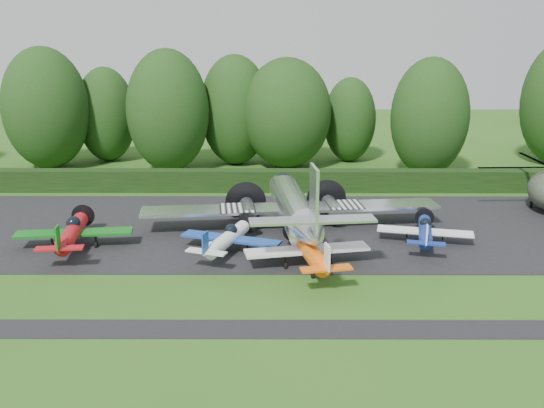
{
  "coord_description": "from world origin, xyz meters",
  "views": [
    {
      "loc": [
        1.22,
        -33.52,
        14.62
      ],
      "look_at": [
        1.1,
        8.07,
        2.5
      ],
      "focal_mm": 40.0,
      "sensor_mm": 36.0,
      "label": 1
    }
  ],
  "objects_px": {
    "light_plane_orange": "(309,250)",
    "light_plane_blue": "(425,231)",
    "light_plane_red": "(72,233)",
    "light_plane_white": "(228,238)",
    "transport_plane": "(293,208)"
  },
  "relations": [
    {
      "from": "light_plane_orange",
      "to": "light_plane_blue",
      "type": "distance_m",
      "value": 9.34
    },
    {
      "from": "light_plane_orange",
      "to": "light_plane_red",
      "type": "bearing_deg",
      "value": 179.65
    },
    {
      "from": "light_plane_white",
      "to": "light_plane_blue",
      "type": "distance_m",
      "value": 13.71
    },
    {
      "from": "light_plane_white",
      "to": "light_plane_orange",
      "type": "xyz_separation_m",
      "value": [
        5.31,
        -2.57,
        0.16
      ]
    },
    {
      "from": "light_plane_blue",
      "to": "light_plane_red",
      "type": "bearing_deg",
      "value": 169.74
    },
    {
      "from": "transport_plane",
      "to": "light_plane_orange",
      "type": "xyz_separation_m",
      "value": [
        0.8,
        -6.69,
        -0.72
      ]
    },
    {
      "from": "light_plane_white",
      "to": "light_plane_blue",
      "type": "relative_size",
      "value": 1.06
    },
    {
      "from": "light_plane_white",
      "to": "light_plane_orange",
      "type": "relative_size",
      "value": 0.87
    },
    {
      "from": "light_plane_white",
      "to": "transport_plane",
      "type": "bearing_deg",
      "value": 22.9
    },
    {
      "from": "transport_plane",
      "to": "light_plane_red",
      "type": "distance_m",
      "value": 15.53
    },
    {
      "from": "light_plane_red",
      "to": "light_plane_orange",
      "type": "xyz_separation_m",
      "value": [
        15.94,
        -3.3,
        0.01
      ]
    },
    {
      "from": "light_plane_white",
      "to": "light_plane_blue",
      "type": "bearing_deg",
      "value": -12.22
    },
    {
      "from": "light_plane_blue",
      "to": "light_plane_white",
      "type": "bearing_deg",
      "value": 174.62
    },
    {
      "from": "transport_plane",
      "to": "light_plane_red",
      "type": "xyz_separation_m",
      "value": [
        -15.14,
        -3.39,
        -0.73
      ]
    },
    {
      "from": "light_plane_orange",
      "to": "light_plane_white",
      "type": "bearing_deg",
      "value": 165.5
    }
  ]
}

